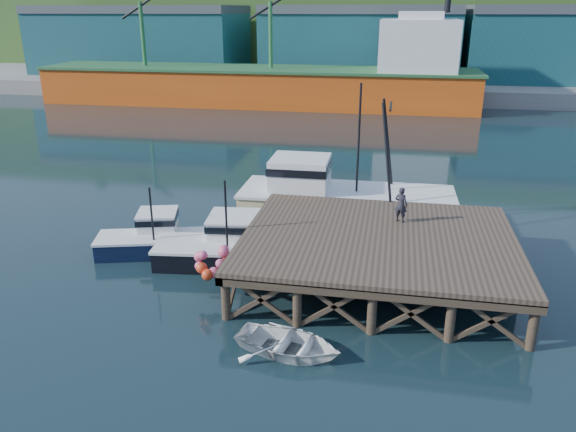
% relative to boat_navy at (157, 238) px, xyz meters
% --- Properties ---
extents(ground, '(300.00, 300.00, 0.00)m').
position_rel_boat_navy_xyz_m(ground, '(5.58, -1.07, -0.73)').
color(ground, black).
rests_on(ground, ground).
extents(wharf, '(12.00, 10.00, 2.62)m').
position_rel_boat_navy_xyz_m(wharf, '(11.08, -1.25, 1.21)').
color(wharf, brown).
rests_on(wharf, ground).
extents(far_quay, '(160.00, 40.00, 2.00)m').
position_rel_boat_navy_xyz_m(far_quay, '(5.58, 68.93, 0.27)').
color(far_quay, gray).
rests_on(far_quay, ground).
extents(warehouse_left, '(32.00, 16.00, 9.00)m').
position_rel_boat_navy_xyz_m(warehouse_left, '(-29.42, 63.93, 5.77)').
color(warehouse_left, '#1B5957').
rests_on(warehouse_left, far_quay).
extents(warehouse_mid, '(28.00, 16.00, 9.00)m').
position_rel_boat_navy_xyz_m(warehouse_mid, '(5.58, 63.93, 5.77)').
color(warehouse_mid, '#1B5957').
rests_on(warehouse_mid, far_quay).
extents(warehouse_right, '(30.00, 16.00, 9.00)m').
position_rel_boat_navy_xyz_m(warehouse_right, '(35.58, 63.93, 5.77)').
color(warehouse_right, '#1B5957').
rests_on(warehouse_right, far_quay).
extents(cargo_ship, '(55.50, 10.00, 13.75)m').
position_rel_boat_navy_xyz_m(cargo_ship, '(-2.88, 46.93, 2.58)').
color(cargo_ship, '#D75114').
rests_on(cargo_ship, ground).
extents(hillside, '(220.00, 50.00, 22.00)m').
position_rel_boat_navy_xyz_m(hillside, '(5.58, 98.93, 10.27)').
color(hillside, '#2D511E').
rests_on(hillside, ground).
extents(boat_navy, '(6.18, 3.99, 3.65)m').
position_rel_boat_navy_xyz_m(boat_navy, '(0.00, 0.00, 0.00)').
color(boat_navy, '#0E1732').
rests_on(boat_navy, ground).
extents(boat_black, '(7.40, 6.18, 4.42)m').
position_rel_boat_navy_xyz_m(boat_black, '(4.07, -0.51, 0.08)').
color(boat_black, black).
rests_on(boat_black, ground).
extents(trawler, '(11.97, 4.41, 7.98)m').
position_rel_boat_navy_xyz_m(trawler, '(8.80, 5.50, 0.91)').
color(trawler, beige).
rests_on(trawler, ground).
extents(dinghy, '(4.36, 3.52, 0.80)m').
position_rel_boat_navy_xyz_m(dinghy, '(8.25, -7.65, -0.33)').
color(dinghy, white).
rests_on(dinghy, ground).
extents(dockworker, '(0.72, 0.61, 1.68)m').
position_rel_boat_navy_xyz_m(dockworker, '(12.00, 0.92, 2.23)').
color(dockworker, black).
rests_on(dockworker, wharf).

